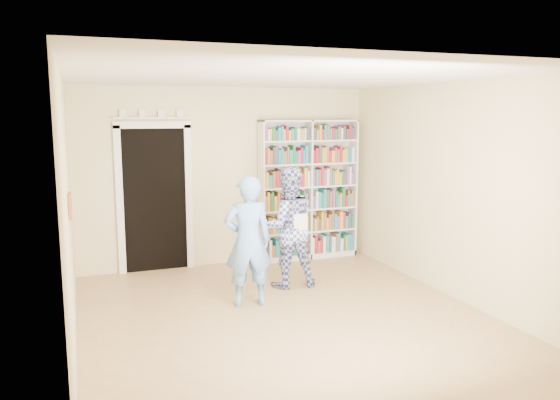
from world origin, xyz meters
The scene contains 11 objects.
floor centered at (0.00, 0.00, 0.00)m, with size 5.00×5.00×0.00m, color #A57650.
ceiling centered at (0.00, 0.00, 2.70)m, with size 5.00×5.00×0.00m, color white.
wall_back centered at (0.00, 2.50, 1.35)m, with size 4.50×4.50×0.00m, color beige.
wall_left centered at (-2.25, 0.00, 1.35)m, with size 5.00×5.00×0.00m, color beige.
wall_right centered at (2.25, 0.00, 1.35)m, with size 5.00×5.00×0.00m, color beige.
bookshelf centered at (1.29, 2.34, 1.12)m, with size 1.61×0.30×2.21m.
doorway centered at (-1.10, 2.48, 1.18)m, with size 1.10×0.08×2.43m.
wall_art centered at (-2.23, 0.20, 1.40)m, with size 0.03×0.25×0.25m, color brown.
man_blue centered at (-0.27, 0.55, 0.80)m, with size 0.58×0.38×1.59m, color #68A0E8.
man_plaid centered at (0.45, 1.09, 0.81)m, with size 0.79×0.62×1.62m, color navy.
paper_sheet centered at (0.53, 0.83, 0.90)m, with size 0.19×0.01×0.27m, color white.
Camera 1 is at (-2.14, -5.56, 2.31)m, focal length 35.00 mm.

